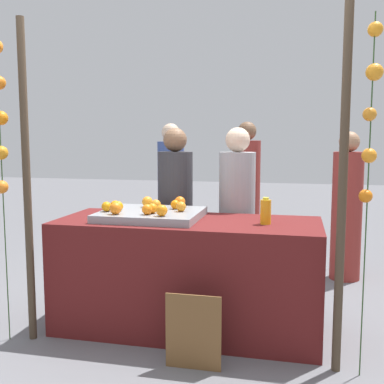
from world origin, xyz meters
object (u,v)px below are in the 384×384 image
(orange_0, at_px, (147,209))
(chalkboard_sign, at_px, (193,333))
(orange_1, at_px, (147,202))
(vendor_right, at_px, (237,224))
(vendor_left, at_px, (175,221))
(stall_counter, at_px, (188,275))
(juice_bottle, at_px, (266,212))

(orange_0, height_order, chalkboard_sign, orange_0)
(orange_1, bearing_deg, vendor_right, 30.59)
(orange_0, height_order, vendor_left, vendor_left)
(vendor_left, bearing_deg, stall_counter, -67.26)
(orange_0, bearing_deg, vendor_right, 53.34)
(orange_1, bearing_deg, juice_bottle, -12.73)
(stall_counter, relative_size, orange_0, 25.70)
(chalkboard_sign, xyz_separation_m, vendor_right, (0.12, 1.22, 0.49))
(vendor_left, xyz_separation_m, vendor_right, (0.57, -0.04, 0.00))
(juice_bottle, height_order, chalkboard_sign, juice_bottle)
(juice_bottle, bearing_deg, vendor_left, 142.18)
(stall_counter, bearing_deg, orange_0, -147.65)
(vendor_right, bearing_deg, juice_bottle, -65.20)
(vendor_right, bearing_deg, stall_counter, -116.84)
(stall_counter, relative_size, vendor_left, 1.27)
(stall_counter, xyz_separation_m, chalkboard_sign, (0.19, -0.62, -0.19))
(vendor_left, height_order, vendor_right, vendor_right)
(chalkboard_sign, distance_m, vendor_left, 1.42)
(stall_counter, height_order, orange_1, orange_1)
(chalkboard_sign, height_order, vendor_right, vendor_right)
(stall_counter, relative_size, vendor_right, 1.27)
(juice_bottle, relative_size, vendor_left, 0.12)
(stall_counter, bearing_deg, juice_bottle, -2.96)
(orange_0, bearing_deg, vendor_left, 89.84)
(juice_bottle, relative_size, chalkboard_sign, 0.39)
(chalkboard_sign, bearing_deg, juice_bottle, 55.28)
(stall_counter, xyz_separation_m, orange_0, (-0.27, -0.17, 0.53))
(orange_1, distance_m, chalkboard_sign, 1.23)
(stall_counter, xyz_separation_m, vendor_left, (-0.27, 0.64, 0.30))
(orange_0, xyz_separation_m, vendor_left, (0.00, 0.81, -0.23))
(chalkboard_sign, xyz_separation_m, vendor_left, (-0.45, 1.26, 0.49))
(stall_counter, distance_m, vendor_left, 0.75)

